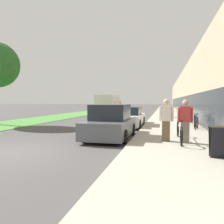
% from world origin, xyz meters
% --- Properties ---
extents(ground_plane, '(220.00, 220.00, 0.00)m').
position_xyz_m(ground_plane, '(0.00, 0.00, 0.00)').
color(ground_plane, '#474444').
extents(sidewalk_slab, '(3.66, 70.00, 0.13)m').
position_xyz_m(sidewalk_slab, '(5.55, 21.00, 0.07)').
color(sidewalk_slab, '#A39E8E').
rests_on(sidewalk_slab, ground).
extents(storefront_facade, '(10.01, 70.00, 5.92)m').
position_xyz_m(storefront_facade, '(12.42, 29.00, 2.95)').
color(storefront_facade, tan).
rests_on(storefront_facade, ground).
extents(lawn_strip, '(4.42, 70.00, 0.03)m').
position_xyz_m(lawn_strip, '(-6.33, 25.00, 0.01)').
color(lawn_strip, '#478438').
rests_on(lawn_strip, ground).
extents(tandem_bicycle, '(0.52, 2.89, 0.91)m').
position_xyz_m(tandem_bicycle, '(5.69, 2.97, 0.52)').
color(tandem_bicycle, black).
rests_on(tandem_bicycle, sidewalk_slab).
extents(person_rider, '(0.57, 0.22, 1.69)m').
position_xyz_m(person_rider, '(5.87, 2.59, 0.98)').
color(person_rider, '#756B5B').
rests_on(person_rider, sidewalk_slab).
extents(person_bystander, '(0.58, 0.23, 1.72)m').
position_xyz_m(person_bystander, '(5.15, 2.76, 1.00)').
color(person_bystander, brown).
rests_on(person_bystander, sidewalk_slab).
extents(bike_rack_hoop, '(0.05, 0.60, 0.84)m').
position_xyz_m(bike_rack_hoop, '(6.79, 6.87, 0.65)').
color(bike_rack_hoop, black).
rests_on(bike_rack_hoop, sidewalk_slab).
extents(cruiser_bike_nearest, '(0.52, 1.66, 0.89)m').
position_xyz_m(cruiser_bike_nearest, '(6.98, 7.91, 0.51)').
color(cruiser_bike_nearest, black).
rests_on(cruiser_bike_nearest, sidewalk_slab).
extents(cruiser_bike_middle, '(0.52, 1.78, 0.92)m').
position_xyz_m(cruiser_bike_middle, '(6.59, 10.20, 0.52)').
color(cruiser_bike_middle, black).
rests_on(cruiser_bike_middle, sidewalk_slab).
extents(cruiser_bike_farthest, '(0.52, 1.70, 0.90)m').
position_xyz_m(cruiser_bike_farthest, '(6.54, 12.24, 0.51)').
color(cruiser_bike_farthest, black).
rests_on(cruiser_bike_farthest, sidewalk_slab).
extents(sandwich_board_sign, '(0.56, 0.56, 0.90)m').
position_xyz_m(sandwich_board_sign, '(6.66, 0.48, 0.58)').
color(sandwich_board_sign, black).
rests_on(sandwich_board_sign, sidewalk_slab).
extents(parked_sedan_curbside, '(1.95, 4.01, 1.60)m').
position_xyz_m(parked_sedan_curbside, '(2.60, 3.67, 0.72)').
color(parked_sedan_curbside, '#4C5156').
rests_on(parked_sedan_curbside, ground).
extents(vintage_roadster_curbside, '(1.97, 4.47, 1.36)m').
position_xyz_m(vintage_roadster_curbside, '(2.65, 8.71, 0.63)').
color(vintage_roadster_curbside, white).
rests_on(vintage_roadster_curbside, ground).
extents(moving_truck, '(2.46, 6.06, 2.55)m').
position_xyz_m(moving_truck, '(-2.44, 22.82, 1.30)').
color(moving_truck, orange).
rests_on(moving_truck, ground).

